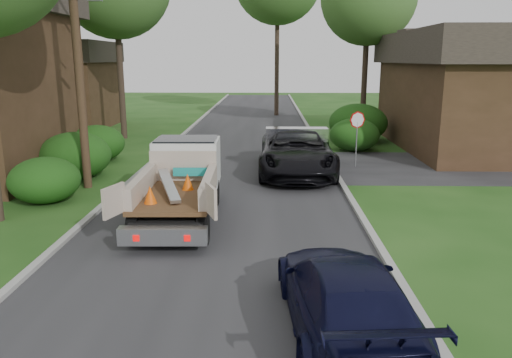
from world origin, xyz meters
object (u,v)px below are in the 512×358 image
Objects in this scene: house_left_far at (57,84)px; navy_suv at (345,296)px; stop_sign at (357,127)px; utility_pole at (77,45)px; house_right at (490,89)px; black_pickup at (297,152)px; flatbed_truck at (183,175)px.

house_left_far reaches higher than navy_suv.
stop_sign is 0.25× the size of utility_pole.
house_right is at bearing 26.01° from utility_pole.
house_left_far is 21.65m from black_pickup.
navy_suv is at bearing -51.20° from utility_pole.
stop_sign is 0.19× the size of house_right.
utility_pole is 1.51× the size of black_pickup.
house_right is at bearing 32.77° from black_pickup.
utility_pole is at bearing -64.77° from house_left_far.
flatbed_truck is at bearing -133.05° from stop_sign.
flatbed_truck is 6.79m from black_pickup.
stop_sign is 9.65m from flatbed_truck.
black_pickup is at bearing -148.46° from house_right.
stop_sign is at bearing -104.95° from navy_suv.
house_right is (26.50, -8.00, 0.11)m from house_left_far.
house_right reaches higher than flatbed_truck.
stop_sign is 0.33× the size of house_left_far.
utility_pole reaches higher than house_right.
flatbed_truck reaches higher than black_pickup.
house_left_far is 1.55× the size of navy_suv.
house_left_far reaches higher than stop_sign.
black_pickup is at bearing 17.85° from utility_pole.
house_left_far is at bearing 115.23° from utility_pole.
stop_sign is 0.38× the size of black_pickup.
house_right is (7.80, 5.00, 1.38)m from stop_sign.
utility_pole is 18.93m from house_left_far.
house_right reaches higher than black_pickup.
house_right reaches higher than stop_sign.
house_left_far is (-8.02, 17.02, -2.12)m from utility_pole.
house_right is at bearing -16.80° from house_left_far.
utility_pole is 2.05× the size of navy_suv.
black_pickup is 12.62m from navy_suv.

